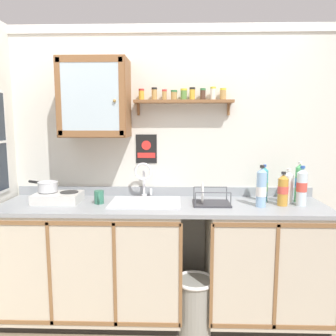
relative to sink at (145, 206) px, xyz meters
name	(u,v)px	position (x,y,z in m)	size (l,w,h in m)	color
back_wall	(164,167)	(0.14, 0.29, 0.28)	(3.21, 0.07, 2.41)	silver
lower_cabinet_run	(93,262)	(-0.43, -0.03, -0.46)	(1.45, 0.61, 0.93)	black
lower_cabinet_run_right	(265,264)	(0.96, -0.03, -0.46)	(0.94, 0.61, 0.93)	black
countertop	(162,206)	(0.14, -0.04, 0.02)	(2.57, 0.64, 0.03)	gray
backsplash	(164,191)	(0.14, 0.26, 0.07)	(2.57, 0.02, 0.08)	gray
sink	(145,206)	(0.00, 0.00, 0.00)	(0.56, 0.45, 0.44)	silver
hot_plate_stove	(58,197)	(-0.71, -0.01, 0.07)	(0.36, 0.26, 0.08)	silver
saucepan	(47,186)	(-0.80, 0.01, 0.16)	(0.28, 0.19, 0.08)	silver
bottle_opaque_white_0	(288,187)	(1.14, 0.02, 0.16)	(0.08, 0.08, 0.28)	white
bottle_detergent_teal_1	(264,185)	(0.96, 0.08, 0.17)	(0.06, 0.06, 0.30)	teal
bottle_water_clear_2	(302,187)	(1.21, -0.06, 0.18)	(0.08, 0.08, 0.31)	silver
bottle_juice_amber_3	(283,190)	(1.07, -0.06, 0.15)	(0.08, 0.08, 0.26)	gold
bottle_water_blue_4	(261,188)	(0.90, -0.10, 0.18)	(0.08, 0.08, 0.32)	#8CB7E0
bottle_soda_green_5	(299,183)	(1.24, 0.06, 0.19)	(0.07, 0.07, 0.33)	#4CB266
dish_rack	(210,201)	(0.51, -0.04, 0.06)	(0.29, 0.24, 0.17)	#333338
mug	(99,197)	(-0.36, -0.04, 0.08)	(0.08, 0.12, 0.10)	#337259
wall_cabinet	(95,98)	(-0.41, 0.11, 0.86)	(0.54, 0.34, 0.62)	brown
spice_shelf	(184,99)	(0.31, 0.20, 0.86)	(0.82, 0.14, 0.23)	brown
warning_sign	(146,149)	(-0.01, 0.26, 0.44)	(0.18, 0.01, 0.25)	black
trash_bin	(195,304)	(0.39, -0.21, -0.71)	(0.31, 0.31, 0.43)	gray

